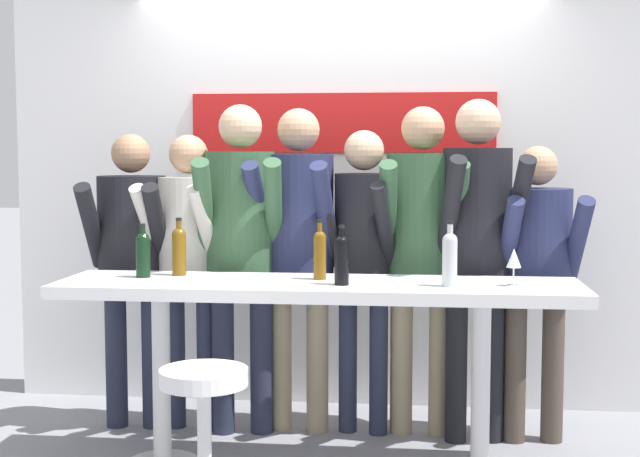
{
  "coord_description": "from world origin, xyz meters",
  "views": [
    {
      "loc": [
        0.48,
        -4.22,
        1.56
      ],
      "look_at": [
        0.0,
        0.09,
        1.19
      ],
      "focal_mm": 50.0,
      "sensor_mm": 36.0,
      "label": 1
    }
  ],
  "objects_px": {
    "person_rightmost": "(537,262)",
    "wine_glass_0": "(514,259)",
    "person_center": "(298,233)",
    "person_center_right": "(363,245)",
    "person_left": "(189,248)",
    "person_center_left": "(241,232)",
    "bar_stool": "(204,421)",
    "person_far_right": "(477,230)",
    "wine_bottle_0": "(342,257)",
    "wine_bottle_3": "(143,252)",
    "wine_bottle_4": "(179,249)",
    "person_right": "(422,233)",
    "wine_bottle_2": "(321,252)",
    "tasting_table": "(318,310)",
    "person_far_left": "(132,248)",
    "wine_bottle_1": "(450,257)"
  },
  "relations": [
    {
      "from": "person_rightmost",
      "to": "wine_glass_0",
      "type": "relative_size",
      "value": 9.02
    },
    {
      "from": "wine_bottle_3",
      "to": "wine_bottle_4",
      "type": "height_order",
      "value": "wine_bottle_4"
    },
    {
      "from": "person_rightmost",
      "to": "wine_bottle_0",
      "type": "xyz_separation_m",
      "value": [
        -0.98,
        -0.67,
        0.09
      ]
    },
    {
      "from": "bar_stool",
      "to": "person_center_left",
      "type": "distance_m",
      "value": 1.4
    },
    {
      "from": "person_left",
      "to": "wine_glass_0",
      "type": "xyz_separation_m",
      "value": [
        1.72,
        -0.64,
        0.04
      ]
    },
    {
      "from": "tasting_table",
      "to": "person_center",
      "type": "relative_size",
      "value": 1.4
    },
    {
      "from": "wine_bottle_1",
      "to": "wine_bottle_3",
      "type": "height_order",
      "value": "wine_bottle_1"
    },
    {
      "from": "person_right",
      "to": "person_far_right",
      "type": "relative_size",
      "value": 0.98
    },
    {
      "from": "person_center",
      "to": "wine_bottle_3",
      "type": "distance_m",
      "value": 0.91
    },
    {
      "from": "tasting_table",
      "to": "person_far_left",
      "type": "relative_size",
      "value": 1.51
    },
    {
      "from": "bar_stool",
      "to": "wine_bottle_4",
      "type": "relative_size",
      "value": 2.26
    },
    {
      "from": "person_center_right",
      "to": "wine_bottle_4",
      "type": "bearing_deg",
      "value": -140.97
    },
    {
      "from": "person_far_left",
      "to": "person_center_right",
      "type": "height_order",
      "value": "person_center_right"
    },
    {
      "from": "person_right",
      "to": "wine_bottle_3",
      "type": "bearing_deg",
      "value": -158.46
    },
    {
      "from": "person_right",
      "to": "person_center_left",
      "type": "bearing_deg",
      "value": -176.5
    },
    {
      "from": "person_center_right",
      "to": "wine_bottle_4",
      "type": "distance_m",
      "value": 1.02
    },
    {
      "from": "person_center",
      "to": "person_rightmost",
      "type": "height_order",
      "value": "person_center"
    },
    {
      "from": "person_right",
      "to": "wine_bottle_3",
      "type": "xyz_separation_m",
      "value": [
        -1.38,
        -0.59,
        -0.06
      ]
    },
    {
      "from": "person_right",
      "to": "wine_bottle_3",
      "type": "height_order",
      "value": "person_right"
    },
    {
      "from": "tasting_table",
      "to": "person_far_right",
      "type": "xyz_separation_m",
      "value": [
        0.79,
        0.55,
        0.35
      ]
    },
    {
      "from": "bar_stool",
      "to": "person_right",
      "type": "bearing_deg",
      "value": 55.28
    },
    {
      "from": "wine_bottle_0",
      "to": "person_center",
      "type": "bearing_deg",
      "value": 112.64
    },
    {
      "from": "person_rightmost",
      "to": "person_center",
      "type": "bearing_deg",
      "value": 171.27
    },
    {
      "from": "person_center_right",
      "to": "person_left",
      "type": "bearing_deg",
      "value": -167.41
    },
    {
      "from": "person_right",
      "to": "wine_bottle_0",
      "type": "height_order",
      "value": "person_right"
    },
    {
      "from": "person_far_left",
      "to": "wine_bottle_0",
      "type": "distance_m",
      "value": 1.42
    },
    {
      "from": "wine_glass_0",
      "to": "person_right",
      "type": "bearing_deg",
      "value": 121.9
    },
    {
      "from": "person_center_left",
      "to": "person_far_right",
      "type": "height_order",
      "value": "person_far_right"
    },
    {
      "from": "person_left",
      "to": "wine_bottle_3",
      "type": "distance_m",
      "value": 0.56
    },
    {
      "from": "person_rightmost",
      "to": "wine_bottle_2",
      "type": "xyz_separation_m",
      "value": [
        -1.1,
        -0.5,
        0.09
      ]
    },
    {
      "from": "tasting_table",
      "to": "wine_bottle_3",
      "type": "distance_m",
      "value": 0.92
    },
    {
      "from": "wine_bottle_3",
      "to": "person_far_left",
      "type": "bearing_deg",
      "value": 113.5
    },
    {
      "from": "person_center_left",
      "to": "wine_bottle_0",
      "type": "height_order",
      "value": "person_center_left"
    },
    {
      "from": "person_center_left",
      "to": "wine_glass_0",
      "type": "distance_m",
      "value": 1.53
    },
    {
      "from": "tasting_table",
      "to": "person_right",
      "type": "height_order",
      "value": "person_right"
    },
    {
      "from": "wine_bottle_1",
      "to": "wine_bottle_2",
      "type": "distance_m",
      "value": 0.64
    },
    {
      "from": "wine_bottle_0",
      "to": "wine_bottle_3",
      "type": "bearing_deg",
      "value": 171.71
    },
    {
      "from": "person_center",
      "to": "person_far_right",
      "type": "height_order",
      "value": "person_far_right"
    },
    {
      "from": "person_left",
      "to": "bar_stool",
      "type": "bearing_deg",
      "value": -63.85
    },
    {
      "from": "person_rightmost",
      "to": "person_center_right",
      "type": "bearing_deg",
      "value": 170.88
    },
    {
      "from": "wine_bottle_1",
      "to": "wine_glass_0",
      "type": "xyz_separation_m",
      "value": [
        0.3,
        0.05,
        -0.01
      ]
    },
    {
      "from": "person_far_right",
      "to": "person_rightmost",
      "type": "bearing_deg",
      "value": -3.08
    },
    {
      "from": "wine_bottle_2",
      "to": "wine_glass_0",
      "type": "distance_m",
      "value": 0.93
    },
    {
      "from": "person_center",
      "to": "person_center_right",
      "type": "relative_size",
      "value": 1.07
    },
    {
      "from": "person_far_right",
      "to": "wine_bottle_2",
      "type": "bearing_deg",
      "value": -158.44
    },
    {
      "from": "person_center_right",
      "to": "person_far_right",
      "type": "bearing_deg",
      "value": 3.45
    },
    {
      "from": "person_left",
      "to": "person_far_right",
      "type": "xyz_separation_m",
      "value": [
        1.58,
        -0.05,
        0.12
      ]
    },
    {
      "from": "person_left",
      "to": "person_center_left",
      "type": "distance_m",
      "value": 0.32
    },
    {
      "from": "wine_bottle_0",
      "to": "person_center_right",
      "type": "bearing_deg",
      "value": 85.57
    },
    {
      "from": "person_far_left",
      "to": "person_far_right",
      "type": "bearing_deg",
      "value": -4.47
    }
  ]
}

